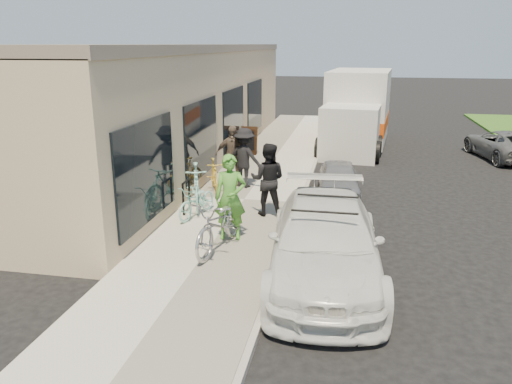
{
  "coord_description": "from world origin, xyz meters",
  "views": [
    {
      "loc": [
        0.82,
        -9.75,
        4.24
      ],
      "look_at": [
        -1.23,
        0.76,
        1.05
      ],
      "focal_mm": 35.0,
      "sensor_mm": 36.0,
      "label": 1
    }
  ],
  "objects_px": {
    "sandwich_board": "(248,141)",
    "man_standing": "(268,179)",
    "cruiser_bike_a": "(196,186)",
    "bystander_a": "(244,158)",
    "bike_rack": "(186,193)",
    "sedan_silver": "(339,179)",
    "moving_truck": "(357,113)",
    "far_car_gray": "(503,144)",
    "cruiser_bike_c": "(214,176)",
    "bystander_b": "(232,155)",
    "woman_rider": "(230,197)",
    "sedan_white": "(325,241)",
    "tandem_bike": "(220,224)",
    "cruiser_bike_b": "(197,201)"
  },
  "relations": [
    {
      "from": "sandwich_board",
      "to": "cruiser_bike_a",
      "type": "distance_m",
      "value": 6.53
    },
    {
      "from": "sedan_silver",
      "to": "tandem_bike",
      "type": "bearing_deg",
      "value": -119.02
    },
    {
      "from": "sandwich_board",
      "to": "bystander_a",
      "type": "distance_m",
      "value": 4.5
    },
    {
      "from": "bike_rack",
      "to": "sedan_white",
      "type": "xyz_separation_m",
      "value": [
        3.63,
        -2.74,
        0.08
      ]
    },
    {
      "from": "bike_rack",
      "to": "tandem_bike",
      "type": "height_order",
      "value": "tandem_bike"
    },
    {
      "from": "cruiser_bike_a",
      "to": "cruiser_bike_c",
      "type": "height_order",
      "value": "cruiser_bike_a"
    },
    {
      "from": "sedan_white",
      "to": "bystander_a",
      "type": "height_order",
      "value": "bystander_a"
    },
    {
      "from": "moving_truck",
      "to": "man_standing",
      "type": "relative_size",
      "value": 3.68
    },
    {
      "from": "sedan_silver",
      "to": "man_standing",
      "type": "xyz_separation_m",
      "value": [
        -1.66,
        -2.42,
        0.55
      ]
    },
    {
      "from": "sedan_silver",
      "to": "moving_truck",
      "type": "xyz_separation_m",
      "value": [
        0.46,
        7.66,
        0.91
      ]
    },
    {
      "from": "tandem_bike",
      "to": "cruiser_bike_a",
      "type": "xyz_separation_m",
      "value": [
        -1.33,
        2.58,
        0.01
      ]
    },
    {
      "from": "sedan_white",
      "to": "far_car_gray",
      "type": "bearing_deg",
      "value": 57.99
    },
    {
      "from": "sedan_silver",
      "to": "tandem_bike",
      "type": "xyz_separation_m",
      "value": [
        -2.24,
        -4.77,
        0.2
      ]
    },
    {
      "from": "far_car_gray",
      "to": "man_standing",
      "type": "relative_size",
      "value": 2.18
    },
    {
      "from": "far_car_gray",
      "to": "moving_truck",
      "type": "bearing_deg",
      "value": -26.13
    },
    {
      "from": "moving_truck",
      "to": "tandem_bike",
      "type": "xyz_separation_m",
      "value": [
        -2.7,
        -12.43,
        -0.7
      ]
    },
    {
      "from": "bike_rack",
      "to": "bystander_a",
      "type": "distance_m",
      "value": 2.74
    },
    {
      "from": "cruiser_bike_b",
      "to": "sedan_white",
      "type": "bearing_deg",
      "value": -22.18
    },
    {
      "from": "far_car_gray",
      "to": "bystander_b",
      "type": "distance_m",
      "value": 11.03
    },
    {
      "from": "man_standing",
      "to": "bystander_b",
      "type": "distance_m",
      "value": 2.96
    },
    {
      "from": "far_car_gray",
      "to": "bystander_a",
      "type": "height_order",
      "value": "bystander_a"
    },
    {
      "from": "cruiser_bike_a",
      "to": "sandwich_board",
      "type": "bearing_deg",
      "value": 71.45
    },
    {
      "from": "cruiser_bike_c",
      "to": "bike_rack",
      "type": "bearing_deg",
      "value": -116.47
    },
    {
      "from": "cruiser_bike_a",
      "to": "bystander_b",
      "type": "bearing_deg",
      "value": 61.55
    },
    {
      "from": "bystander_a",
      "to": "man_standing",
      "type": "bearing_deg",
      "value": 132.73
    },
    {
      "from": "sandwich_board",
      "to": "bystander_a",
      "type": "height_order",
      "value": "bystander_a"
    },
    {
      "from": "sedan_silver",
      "to": "bystander_b",
      "type": "distance_m",
      "value": 3.22
    },
    {
      "from": "sandwich_board",
      "to": "moving_truck",
      "type": "height_order",
      "value": "moving_truck"
    },
    {
      "from": "sandwich_board",
      "to": "cruiser_bike_a",
      "type": "bearing_deg",
      "value": -93.07
    },
    {
      "from": "bike_rack",
      "to": "cruiser_bike_a",
      "type": "height_order",
      "value": "cruiser_bike_a"
    },
    {
      "from": "cruiser_bike_a",
      "to": "bystander_a",
      "type": "relative_size",
      "value": 1.06
    },
    {
      "from": "bike_rack",
      "to": "woman_rider",
      "type": "distance_m",
      "value": 2.2
    },
    {
      "from": "sandwich_board",
      "to": "cruiser_bike_b",
      "type": "bearing_deg",
      "value": -91.21
    },
    {
      "from": "sandwich_board",
      "to": "man_standing",
      "type": "distance_m",
      "value": 7.04
    },
    {
      "from": "bystander_a",
      "to": "bike_rack",
      "type": "bearing_deg",
      "value": 87.21
    },
    {
      "from": "bike_rack",
      "to": "sedan_silver",
      "type": "distance_m",
      "value": 4.53
    },
    {
      "from": "sedan_silver",
      "to": "bike_rack",
      "type": "bearing_deg",
      "value": -148.73
    },
    {
      "from": "sedan_white",
      "to": "cruiser_bike_c",
      "type": "height_order",
      "value": "sedan_white"
    },
    {
      "from": "sedan_silver",
      "to": "bystander_a",
      "type": "xyz_separation_m",
      "value": [
        -2.76,
        -0.07,
        0.53
      ]
    },
    {
      "from": "cruiser_bike_a",
      "to": "sedan_silver",
      "type": "bearing_deg",
      "value": 12.95
    },
    {
      "from": "woman_rider",
      "to": "cruiser_bike_c",
      "type": "distance_m",
      "value": 3.72
    },
    {
      "from": "moving_truck",
      "to": "tandem_bike",
      "type": "height_order",
      "value": "moving_truck"
    },
    {
      "from": "bystander_b",
      "to": "cruiser_bike_c",
      "type": "bearing_deg",
      "value": -114.15
    },
    {
      "from": "cruiser_bike_a",
      "to": "bystander_a",
      "type": "distance_m",
      "value": 2.29
    },
    {
      "from": "moving_truck",
      "to": "cruiser_bike_c",
      "type": "height_order",
      "value": "moving_truck"
    },
    {
      "from": "sandwich_board",
      "to": "bystander_b",
      "type": "relative_size",
      "value": 0.58
    },
    {
      "from": "sandwich_board",
      "to": "cruiser_bike_c",
      "type": "xyz_separation_m",
      "value": [
        0.06,
        -5.03,
        -0.07
      ]
    },
    {
      "from": "far_car_gray",
      "to": "man_standing",
      "type": "bearing_deg",
      "value": 36.84
    },
    {
      "from": "tandem_bike",
      "to": "bystander_b",
      "type": "bearing_deg",
      "value": 110.52
    },
    {
      "from": "woman_rider",
      "to": "sandwich_board",
      "type": "bearing_deg",
      "value": 90.61
    }
  ]
}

